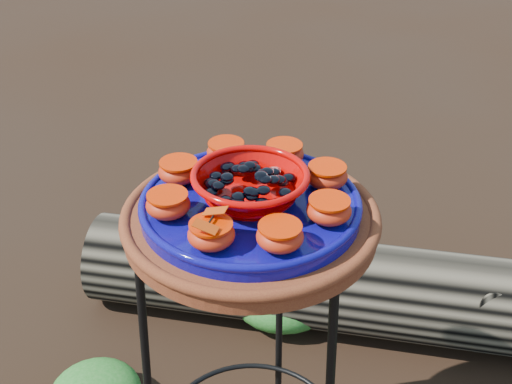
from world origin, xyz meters
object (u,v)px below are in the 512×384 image
(terracotta_saucer, at_px, (250,221))
(cobalt_plate, at_px, (250,206))
(red_bowl, at_px, (250,187))
(plant_stand, at_px, (251,370))
(driftwood_log, at_px, (331,285))

(terracotta_saucer, distance_m, cobalt_plate, 0.03)
(terracotta_saucer, relative_size, red_bowl, 2.33)
(terracotta_saucer, height_order, red_bowl, red_bowl)
(plant_stand, xyz_separation_m, red_bowl, (0.00, 0.00, 0.44))
(cobalt_plate, relative_size, red_bowl, 2.00)
(red_bowl, bearing_deg, plant_stand, 0.00)
(red_bowl, bearing_deg, driftwood_log, 84.28)
(plant_stand, bearing_deg, cobalt_plate, 0.00)
(terracotta_saucer, relative_size, driftwood_log, 0.31)
(terracotta_saucer, height_order, cobalt_plate, cobalt_plate)
(red_bowl, bearing_deg, cobalt_plate, 0.00)
(terracotta_saucer, xyz_separation_m, cobalt_plate, (0.00, 0.00, 0.03))
(plant_stand, relative_size, cobalt_plate, 1.88)
(terracotta_saucer, distance_m, red_bowl, 0.07)
(plant_stand, relative_size, terracotta_saucer, 1.61)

